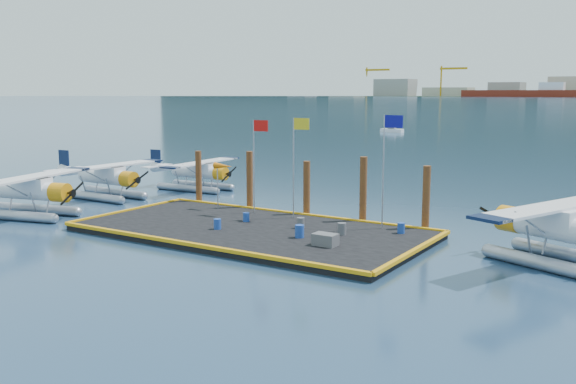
{
  "coord_description": "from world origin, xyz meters",
  "views": [
    {
      "loc": [
        21.26,
        -29.53,
        8.24
      ],
      "look_at": [
        1.24,
        2.0,
        2.32
      ],
      "focal_mm": 40.0,
      "sensor_mm": 36.0,
      "label": 1
    }
  ],
  "objects_px": {
    "windsock": "(223,167)",
    "seaplane_c": "(198,174)",
    "drum_0": "(246,217)",
    "flagpole_blue": "(387,155)",
    "drum_5": "(301,223)",
    "piling_1": "(250,182)",
    "piling_2": "(307,191)",
    "piling_4": "(426,200)",
    "drum_1": "(300,231)",
    "seaplane_b": "(107,179)",
    "seaplane_a": "(27,193)",
    "drum_2": "(342,229)",
    "drum_3": "(217,224)",
    "seaplane_d": "(560,232)",
    "crate": "(325,240)",
    "piling_0": "(199,179)",
    "drum_4": "(401,228)",
    "piling_3": "(363,192)",
    "flagpole_red": "(256,152)",
    "flagpole_yellow": "(296,152)"
  },
  "relations": [
    {
      "from": "windsock",
      "to": "seaplane_c",
      "type": "bearing_deg",
      "value": 138.83
    },
    {
      "from": "seaplane_c",
      "to": "drum_0",
      "type": "relative_size",
      "value": 16.56
    },
    {
      "from": "flagpole_blue",
      "to": "drum_0",
      "type": "bearing_deg",
      "value": -162.28
    },
    {
      "from": "drum_5",
      "to": "piling_1",
      "type": "distance_m",
      "value": 7.75
    },
    {
      "from": "piling_2",
      "to": "piling_4",
      "type": "bearing_deg",
      "value": 0.0
    },
    {
      "from": "drum_1",
      "to": "windsock",
      "type": "height_order",
      "value": "windsock"
    },
    {
      "from": "seaplane_b",
      "to": "windsock",
      "type": "height_order",
      "value": "windsock"
    },
    {
      "from": "seaplane_a",
      "to": "seaplane_c",
      "type": "bearing_deg",
      "value": 158.47
    },
    {
      "from": "drum_0",
      "to": "seaplane_c",
      "type": "bearing_deg",
      "value": 140.82
    },
    {
      "from": "piling_1",
      "to": "drum_2",
      "type": "bearing_deg",
      "value": -24.67
    },
    {
      "from": "drum_0",
      "to": "piling_1",
      "type": "distance_m",
      "value": 5.16
    },
    {
      "from": "drum_3",
      "to": "flagpole_blue",
      "type": "bearing_deg",
      "value": 32.66
    },
    {
      "from": "seaplane_d",
      "to": "piling_2",
      "type": "xyz_separation_m",
      "value": [
        -15.77,
        3.17,
        0.24
      ]
    },
    {
      "from": "seaplane_d",
      "to": "flagpole_blue",
      "type": "distance_m",
      "value": 10.16
    },
    {
      "from": "drum_2",
      "to": "seaplane_c",
      "type": "bearing_deg",
      "value": 151.87
    },
    {
      "from": "crate",
      "to": "piling_2",
      "type": "relative_size",
      "value": 0.32
    },
    {
      "from": "seaplane_a",
      "to": "seaplane_c",
      "type": "height_order",
      "value": "seaplane_a"
    },
    {
      "from": "drum_3",
      "to": "piling_0",
      "type": "distance_m",
      "value": 9.91
    },
    {
      "from": "drum_4",
      "to": "crate",
      "type": "relative_size",
      "value": 0.48
    },
    {
      "from": "seaplane_c",
      "to": "piling_4",
      "type": "xyz_separation_m",
      "value": [
        21.9,
        -5.73,
        0.6
      ]
    },
    {
      "from": "flagpole_blue",
      "to": "piling_4",
      "type": "height_order",
      "value": "flagpole_blue"
    },
    {
      "from": "drum_4",
      "to": "crate",
      "type": "bearing_deg",
      "value": -114.67
    },
    {
      "from": "drum_2",
      "to": "piling_3",
      "type": "height_order",
      "value": "piling_3"
    },
    {
      "from": "drum_3",
      "to": "piling_1",
      "type": "xyz_separation_m",
      "value": [
        -2.6,
        6.79,
        1.4
      ]
    },
    {
      "from": "drum_3",
      "to": "windsock",
      "type": "relative_size",
      "value": 0.19
    },
    {
      "from": "drum_4",
      "to": "flagpole_blue",
      "type": "bearing_deg",
      "value": 155.16
    },
    {
      "from": "drum_2",
      "to": "piling_0",
      "type": "relative_size",
      "value": 0.17
    },
    {
      "from": "windsock",
      "to": "drum_5",
      "type": "bearing_deg",
      "value": -17.73
    },
    {
      "from": "piling_1",
      "to": "seaplane_b",
      "type": "bearing_deg",
      "value": -174.17
    },
    {
      "from": "drum_2",
      "to": "flagpole_blue",
      "type": "bearing_deg",
      "value": 62.32
    },
    {
      "from": "drum_5",
      "to": "drum_3",
      "type": "bearing_deg",
      "value": -144.35
    },
    {
      "from": "drum_2",
      "to": "flagpole_red",
      "type": "distance_m",
      "value": 8.84
    },
    {
      "from": "drum_0",
      "to": "piling_2",
      "type": "relative_size",
      "value": 0.14
    },
    {
      "from": "flagpole_red",
      "to": "windsock",
      "type": "height_order",
      "value": "flagpole_red"
    },
    {
      "from": "drum_4",
      "to": "flagpole_yellow",
      "type": "bearing_deg",
      "value": 175.58
    },
    {
      "from": "seaplane_c",
      "to": "flagpole_blue",
      "type": "relative_size",
      "value": 1.4
    },
    {
      "from": "seaplane_c",
      "to": "drum_2",
      "type": "height_order",
      "value": "seaplane_c"
    },
    {
      "from": "seaplane_a",
      "to": "drum_4",
      "type": "relative_size",
      "value": 17.48
    },
    {
      "from": "drum_3",
      "to": "drum_4",
      "type": "xyz_separation_m",
      "value": [
        9.3,
        4.63,
        -0.0
      ]
    },
    {
      "from": "piling_1",
      "to": "flagpole_blue",
      "type": "bearing_deg",
      "value": -8.51
    },
    {
      "from": "seaplane_c",
      "to": "flagpole_red",
      "type": "distance_m",
      "value": 13.64
    },
    {
      "from": "drum_2",
      "to": "piling_0",
      "type": "distance_m",
      "value": 14.5
    },
    {
      "from": "flagpole_yellow",
      "to": "piling_2",
      "type": "distance_m",
      "value": 3.07
    },
    {
      "from": "seaplane_c",
      "to": "drum_4",
      "type": "height_order",
      "value": "seaplane_c"
    },
    {
      "from": "flagpole_blue",
      "to": "windsock",
      "type": "height_order",
      "value": "flagpole_blue"
    },
    {
      "from": "piling_3",
      "to": "seaplane_d",
      "type": "bearing_deg",
      "value": -15.07
    },
    {
      "from": "flagpole_red",
      "to": "flagpole_blue",
      "type": "bearing_deg",
      "value": -0.0
    },
    {
      "from": "drum_3",
      "to": "drum_4",
      "type": "bearing_deg",
      "value": 26.48
    },
    {
      "from": "drum_5",
      "to": "piling_4",
      "type": "height_order",
      "value": "piling_4"
    },
    {
      "from": "flagpole_red",
      "to": "seaplane_b",
      "type": "bearing_deg",
      "value": 178.75
    }
  ]
}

